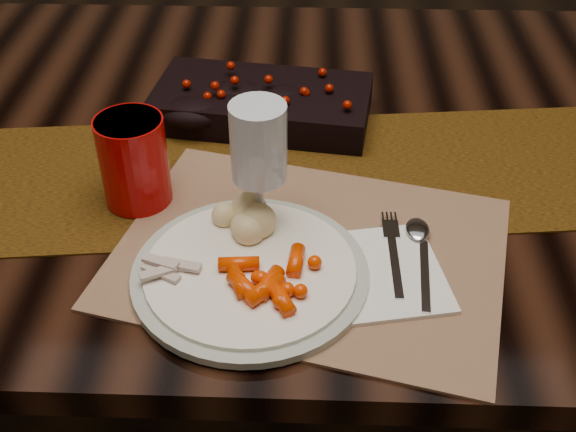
{
  "coord_description": "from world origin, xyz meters",
  "views": [
    {
      "loc": [
        0.05,
        -0.95,
        1.35
      ],
      "look_at": [
        0.03,
        -0.26,
        0.8
      ],
      "focal_mm": 45.0,
      "sensor_mm": 36.0,
      "label": 1
    }
  ],
  "objects_px": {
    "dining_table": "(279,304)",
    "dinner_plate": "(250,272)",
    "napkin": "(384,272)",
    "wine_glass": "(259,174)",
    "placemat_main": "(310,251)",
    "baby_carrots": "(255,273)",
    "turkey_shreds": "(169,265)",
    "centerpiece": "(262,99)",
    "red_cup": "(134,161)",
    "mashed_potatoes": "(238,215)"
  },
  "relations": [
    {
      "from": "napkin",
      "to": "placemat_main",
      "type": "bearing_deg",
      "value": 145.45
    },
    {
      "from": "baby_carrots",
      "to": "dining_table",
      "type": "bearing_deg",
      "value": 88.42
    },
    {
      "from": "mashed_potatoes",
      "to": "turkey_shreds",
      "type": "bearing_deg",
      "value": -133.8
    },
    {
      "from": "dining_table",
      "to": "centerpiece",
      "type": "xyz_separation_m",
      "value": [
        -0.03,
        0.05,
        0.41
      ]
    },
    {
      "from": "dining_table",
      "to": "dinner_plate",
      "type": "xyz_separation_m",
      "value": [
        -0.02,
        -0.33,
        0.39
      ]
    },
    {
      "from": "dining_table",
      "to": "baby_carrots",
      "type": "xyz_separation_m",
      "value": [
        -0.01,
        -0.35,
        0.4
      ]
    },
    {
      "from": "baby_carrots",
      "to": "dinner_plate",
      "type": "bearing_deg",
      "value": 111.95
    },
    {
      "from": "dining_table",
      "to": "napkin",
      "type": "xyz_separation_m",
      "value": [
        0.14,
        -0.31,
        0.38
      ]
    },
    {
      "from": "mashed_potatoes",
      "to": "wine_glass",
      "type": "distance_m",
      "value": 0.06
    },
    {
      "from": "centerpiece",
      "to": "red_cup",
      "type": "relative_size",
      "value": 2.72
    },
    {
      "from": "turkey_shreds",
      "to": "napkin",
      "type": "bearing_deg",
      "value": 4.14
    },
    {
      "from": "turkey_shreds",
      "to": "red_cup",
      "type": "xyz_separation_m",
      "value": [
        -0.07,
        0.16,
        0.04
      ]
    },
    {
      "from": "dining_table",
      "to": "napkin",
      "type": "height_order",
      "value": "napkin"
    },
    {
      "from": "mashed_potatoes",
      "to": "red_cup",
      "type": "relative_size",
      "value": 0.66
    },
    {
      "from": "placemat_main",
      "to": "turkey_shreds",
      "type": "distance_m",
      "value": 0.18
    },
    {
      "from": "dining_table",
      "to": "centerpiece",
      "type": "bearing_deg",
      "value": 119.09
    },
    {
      "from": "centerpiece",
      "to": "turkey_shreds",
      "type": "distance_m",
      "value": 0.39
    },
    {
      "from": "wine_glass",
      "to": "dining_table",
      "type": "bearing_deg",
      "value": 87.64
    },
    {
      "from": "dining_table",
      "to": "placemat_main",
      "type": "xyz_separation_m",
      "value": [
        0.05,
        -0.28,
        0.38
      ]
    },
    {
      "from": "dining_table",
      "to": "napkin",
      "type": "distance_m",
      "value": 0.52
    },
    {
      "from": "baby_carrots",
      "to": "placemat_main",
      "type": "bearing_deg",
      "value": 48.34
    },
    {
      "from": "napkin",
      "to": "wine_glass",
      "type": "relative_size",
      "value": 0.84
    },
    {
      "from": "turkey_shreds",
      "to": "baby_carrots",
      "type": "bearing_deg",
      "value": -7.13
    },
    {
      "from": "dinner_plate",
      "to": "napkin",
      "type": "bearing_deg",
      "value": 4.13
    },
    {
      "from": "dining_table",
      "to": "dinner_plate",
      "type": "relative_size",
      "value": 6.33
    },
    {
      "from": "mashed_potatoes",
      "to": "napkin",
      "type": "height_order",
      "value": "mashed_potatoes"
    },
    {
      "from": "baby_carrots",
      "to": "red_cup",
      "type": "xyz_separation_m",
      "value": [
        -0.17,
        0.17,
        0.04
      ]
    },
    {
      "from": "wine_glass",
      "to": "baby_carrots",
      "type": "bearing_deg",
      "value": -89.79
    },
    {
      "from": "baby_carrots",
      "to": "wine_glass",
      "type": "bearing_deg",
      "value": 90.21
    },
    {
      "from": "dinner_plate",
      "to": "red_cup",
      "type": "height_order",
      "value": "red_cup"
    },
    {
      "from": "dinner_plate",
      "to": "turkey_shreds",
      "type": "bearing_deg",
      "value": -175.85
    },
    {
      "from": "dining_table",
      "to": "red_cup",
      "type": "bearing_deg",
      "value": -135.87
    },
    {
      "from": "napkin",
      "to": "wine_glass",
      "type": "height_order",
      "value": "wine_glass"
    },
    {
      "from": "placemat_main",
      "to": "red_cup",
      "type": "distance_m",
      "value": 0.26
    },
    {
      "from": "dining_table",
      "to": "placemat_main",
      "type": "relative_size",
      "value": 3.8
    },
    {
      "from": "red_cup",
      "to": "wine_glass",
      "type": "height_order",
      "value": "wine_glass"
    },
    {
      "from": "baby_carrots",
      "to": "mashed_potatoes",
      "type": "distance_m",
      "value": 0.1
    },
    {
      "from": "baby_carrots",
      "to": "wine_glass",
      "type": "height_order",
      "value": "wine_glass"
    },
    {
      "from": "mashed_potatoes",
      "to": "turkey_shreds",
      "type": "xyz_separation_m",
      "value": [
        -0.08,
        -0.08,
        -0.01
      ]
    },
    {
      "from": "mashed_potatoes",
      "to": "napkin",
      "type": "xyz_separation_m",
      "value": [
        0.18,
        -0.06,
        -0.03
      ]
    },
    {
      "from": "baby_carrots",
      "to": "wine_glass",
      "type": "distance_m",
      "value": 0.12
    },
    {
      "from": "dining_table",
      "to": "turkey_shreds",
      "type": "relative_size",
      "value": 26.91
    },
    {
      "from": "dining_table",
      "to": "centerpiece",
      "type": "relative_size",
      "value": 5.36
    },
    {
      "from": "centerpiece",
      "to": "red_cup",
      "type": "distance_m",
      "value": 0.27
    },
    {
      "from": "baby_carrots",
      "to": "red_cup",
      "type": "relative_size",
      "value": 0.96
    },
    {
      "from": "placemat_main",
      "to": "napkin",
      "type": "distance_m",
      "value": 0.1
    },
    {
      "from": "dining_table",
      "to": "baby_carrots",
      "type": "bearing_deg",
      "value": -91.58
    },
    {
      "from": "turkey_shreds",
      "to": "napkin",
      "type": "relative_size",
      "value": 0.42
    },
    {
      "from": "centerpiece",
      "to": "napkin",
      "type": "xyz_separation_m",
      "value": [
        0.17,
        -0.36,
        -0.03
      ]
    },
    {
      "from": "turkey_shreds",
      "to": "napkin",
      "type": "xyz_separation_m",
      "value": [
        0.26,
        0.02,
        -0.02
      ]
    }
  ]
}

